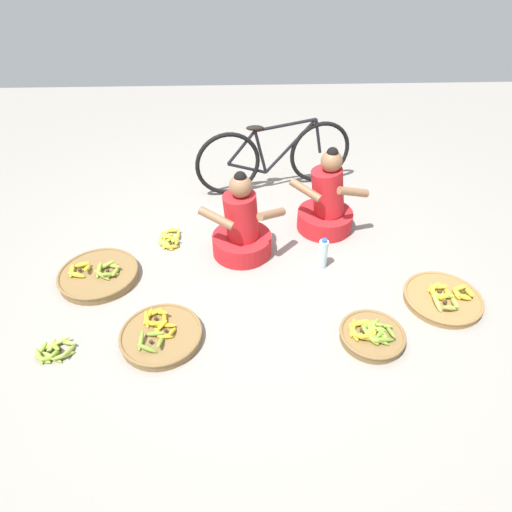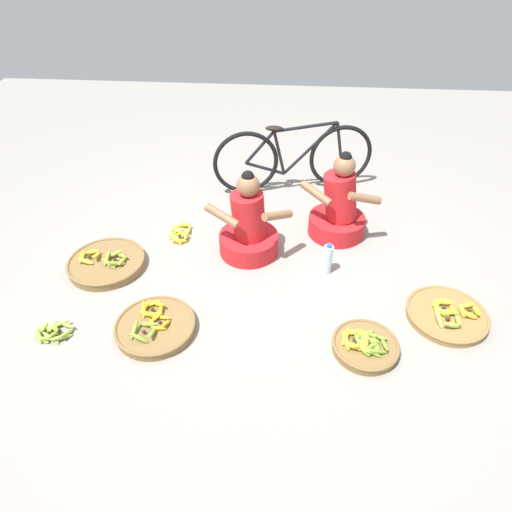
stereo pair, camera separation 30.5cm
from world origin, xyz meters
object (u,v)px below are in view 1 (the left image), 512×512
Objects in this scene: bicycle_leaning at (275,157)px; banana_basket_back_center at (443,298)px; banana_basket_back_right at (372,335)px; loose_bananas_front_right at (54,351)px; banana_basket_near_vendor at (161,335)px; loose_bananas_mid_right at (169,239)px; vendor_woman_front at (242,229)px; vendor_woman_behind at (326,204)px; banana_basket_mid_left at (99,275)px; water_bottle at (323,254)px.

banana_basket_back_center is (1.19, -1.85, -0.32)m from bicycle_leaning.
loose_bananas_front_right is (-2.22, -0.05, -0.02)m from banana_basket_back_right.
banana_basket_near_vendor reaches higher than loose_bananas_mid_right.
vendor_woman_front is 1.72m from loose_bananas_front_right.
vendor_woman_front is at bearing -14.93° from loose_bananas_mid_right.
banana_basket_near_vendor is at bearing -136.09° from vendor_woman_behind.
bicycle_leaning is 2.22m from banana_basket_back_center.
water_bottle is (1.87, 0.09, 0.09)m from banana_basket_mid_left.
water_bottle is (1.35, -0.40, 0.11)m from loose_bananas_mid_right.
banana_basket_back_center is 1.00m from water_bottle.
vendor_woman_behind is 2.43× the size of loose_bananas_mid_right.
vendor_woman_front is 0.86m from vendor_woman_behind.
bicycle_leaning is at bearing 65.92° from banana_basket_near_vendor.
bicycle_leaning is at bearing 102.71° from water_bottle.
banana_basket_mid_left is 1.87m from water_bottle.
banana_basket_back_center is 1.75× the size of loose_bananas_mid_right.
banana_basket_mid_left is at bearing -161.56° from vendor_woman_behind.
loose_bananas_mid_right is (-1.46, -0.17, -0.24)m from vendor_woman_behind.
loose_bananas_front_right is at bearing -126.76° from bicycle_leaning.
loose_bananas_mid_right is at bearing 93.93° from banana_basket_near_vendor.
water_bottle reaches higher than banana_basket_mid_left.
banana_basket_back_center is 2.06× the size of water_bottle.
vendor_woman_behind is 1.31m from banana_basket_back_center.
bicycle_leaning is 3.59× the size of banana_basket_back_right.
banana_basket_back_right is 0.78× the size of banana_basket_back_center.
vendor_woman_behind reaches higher than banana_basket_back_right.
vendor_woman_behind is 2.55m from loose_bananas_front_right.
banana_basket_near_vendor is at bearing -121.02° from vendor_woman_front.
loose_bananas_mid_right is 1.18× the size of water_bottle.
loose_bananas_front_right is 2.17m from water_bottle.
vendor_woman_front is 1.34× the size of banana_basket_back_center.
loose_bananas_front_right is (-1.31, -1.09, -0.23)m from vendor_woman_front.
loose_bananas_front_right is (-0.12, -0.77, -0.02)m from banana_basket_mid_left.
banana_basket_back_right is 2.22m from loose_bananas_front_right.
banana_basket_back_center is (2.14, 0.29, -0.00)m from banana_basket_near_vendor.
water_bottle is at bearing -16.61° from loose_bananas_mid_right.
banana_basket_back_center is (0.65, 0.35, -0.01)m from banana_basket_back_right.
bicycle_leaning is 2.16m from banana_basket_mid_left.
banana_basket_back_right is at bearing -2.38° from banana_basket_near_vendor.
water_bottle reaches higher than banana_basket_back_center.
loose_bananas_mid_right is at bearing 43.31° from banana_basket_mid_left.
vendor_woman_behind reaches higher than loose_bananas_front_right.
banana_basket_mid_left is 0.72m from loose_bananas_mid_right.
vendor_woman_front is at bearing 14.72° from banana_basket_mid_left.
water_bottle is (-0.23, 0.82, 0.09)m from banana_basket_back_right.
banana_basket_mid_left is 2.25× the size of water_bottle.
vendor_woman_behind is 1.27× the size of banana_basket_mid_left.
vendor_woman_front is 0.96× the size of vendor_woman_behind.
vendor_woman_front is 1.72× the size of banana_basket_back_right.
water_bottle is at bearing 2.74° from banana_basket_mid_left.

